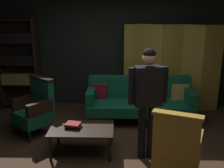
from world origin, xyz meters
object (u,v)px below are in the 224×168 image
object	(u,v)px
armchair_wing_left	(35,108)
book_black_cloth	(73,126)
book_red_leather	(73,124)
standing_figure	(148,94)
velvet_couch	(140,99)
armchair_gilt_accent	(177,149)
folding_screen	(172,66)
coffee_table	(82,130)
bookshelf	(19,62)

from	to	relation	value
armchair_wing_left	book_black_cloth	size ratio (longest dim) A/B	4.33
book_red_leather	standing_figure	bearing A→B (deg)	-6.74
velvet_couch	armchair_gilt_accent	distance (m)	2.09
folding_screen	book_red_leather	world-z (taller)	folding_screen
standing_figure	folding_screen	bearing A→B (deg)	70.59
standing_figure	coffee_table	bearing A→B (deg)	173.10
folding_screen	bookshelf	distance (m)	3.44
folding_screen	coffee_table	bearing A→B (deg)	-131.21
folding_screen	armchair_gilt_accent	xyz separation A→B (m)	(-0.41, -2.74, -0.50)
folding_screen	armchair_gilt_accent	bearing A→B (deg)	-98.59
bookshelf	armchair_gilt_accent	size ratio (longest dim) A/B	1.97
coffee_table	armchair_gilt_accent	distance (m)	1.53
bookshelf	armchair_gilt_accent	world-z (taller)	bookshelf
armchair_gilt_accent	coffee_table	bearing A→B (deg)	150.96
bookshelf	armchair_wing_left	world-z (taller)	bookshelf
standing_figure	book_black_cloth	size ratio (longest dim) A/B	7.09
bookshelf	velvet_couch	xyz separation A→B (m)	(2.70, -0.74, -0.61)
bookshelf	book_red_leather	bearing A→B (deg)	-52.89
book_black_cloth	book_red_leather	xyz separation A→B (m)	(0.00, 0.00, 0.04)
armchair_wing_left	velvet_couch	bearing A→B (deg)	19.03
folding_screen	velvet_couch	bearing A→B (deg)	-137.64
velvet_couch	armchair_wing_left	bearing A→B (deg)	-160.97
bookshelf	coffee_table	bearing A→B (deg)	-50.69
bookshelf	standing_figure	xyz separation A→B (m)	(2.69, -2.19, -0.04)
bookshelf	book_black_cloth	size ratio (longest dim) A/B	8.54
armchair_gilt_accent	book_black_cloth	size ratio (longest dim) A/B	4.33
coffee_table	armchair_gilt_accent	size ratio (longest dim) A/B	0.96
coffee_table	book_black_cloth	distance (m)	0.15
coffee_table	book_red_leather	world-z (taller)	book_red_leather
folding_screen	armchair_wing_left	distance (m)	3.04
standing_figure	book_black_cloth	world-z (taller)	standing_figure
coffee_table	standing_figure	xyz separation A→B (m)	(1.00, -0.12, 0.65)
armchair_wing_left	book_black_cloth	xyz separation A→B (m)	(0.79, -0.64, -0.05)
armchair_wing_left	standing_figure	distance (m)	2.15
armchair_gilt_accent	book_red_leather	bearing A→B (deg)	152.87
armchair_gilt_accent	book_black_cloth	bearing A→B (deg)	152.87
bookshelf	coffee_table	xyz separation A→B (m)	(1.69, -2.06, -0.69)
bookshelf	folding_screen	bearing A→B (deg)	-1.07
velvet_couch	armchair_wing_left	size ratio (longest dim) A/B	2.04
bookshelf	armchair_gilt_accent	distance (m)	4.17
coffee_table	book_red_leather	size ratio (longest dim) A/B	4.44
velvet_couch	coffee_table	distance (m)	1.67
folding_screen	armchair_gilt_accent	distance (m)	2.82
coffee_table	standing_figure	world-z (taller)	standing_figure
book_red_leather	velvet_couch	bearing A→B (deg)	48.76
coffee_table	book_black_cloth	xyz separation A→B (m)	(-0.14, 0.01, 0.06)
folding_screen	velvet_couch	distance (m)	1.14
coffee_table	armchair_wing_left	bearing A→B (deg)	144.83
folding_screen	book_red_leather	size ratio (longest dim) A/B	9.51
velvet_couch	book_black_cloth	distance (m)	1.74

